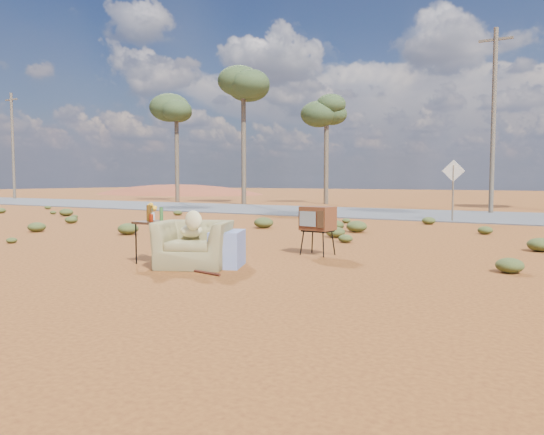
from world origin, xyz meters
The scene contains 14 objects.
ground centered at (0.00, 0.00, 0.00)m, with size 140.00×140.00×0.00m, color #99551E.
highway centered at (0.00, 15.00, 0.02)m, with size 140.00×7.00×0.04m, color #565659.
dirt_mound centered at (-30.00, 34.00, 0.00)m, with size 26.00×18.00×2.00m, color #9F4326.
armchair centered at (-0.17, -0.24, 0.49)m, with size 1.57×1.38×1.06m.
tv_unit centered at (0.97, 2.03, 0.72)m, with size 0.65×0.55×0.97m.
side_table centered at (-1.15, -0.35, 0.78)m, with size 0.53×0.53×1.06m.
rusty_bar centered at (-0.15, -0.67, 0.02)m, with size 0.04×0.04×1.65m, color #4F1E15.
road_sign centered at (1.50, 12.00, 1.50)m, with size 0.78×0.06×2.19m.
eucalyptus_far_left centered at (-18.00, 20.00, 5.94)m, with size 3.20×3.20×7.10m.
eucalyptus_left centered at (-12.00, 19.00, 6.92)m, with size 3.20×3.20×8.10m.
eucalyptus_near_left centered at (-8.00, 22.00, 5.45)m, with size 3.20×3.20×6.60m.
utility_pole_west centered at (-32.00, 17.50, 4.15)m, with size 1.40×0.20×8.00m.
utility_pole_center centered at (2.00, 17.50, 4.15)m, with size 1.40×0.20×8.00m.
scrub_patch centered at (-0.82, 4.41, 0.14)m, with size 17.49×8.07×0.33m.
Camera 1 is at (5.48, -7.41, 1.50)m, focal length 35.00 mm.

